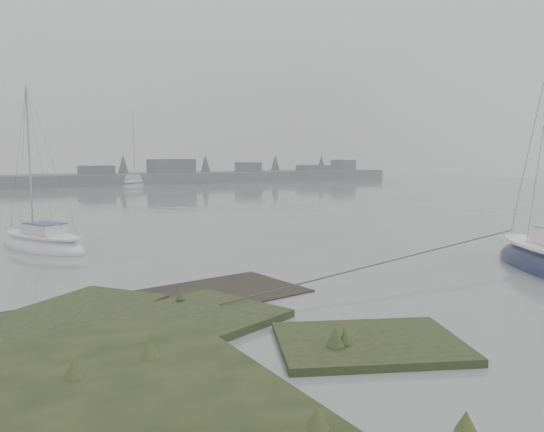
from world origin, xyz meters
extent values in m
plane|color=slate|center=(0.00, 30.00, 0.00)|extent=(160.00, 160.00, 0.00)
cube|color=#4C4F51|center=(26.00, 62.00, 0.60)|extent=(60.00, 8.00, 1.60)
cube|color=#424247|center=(10.00, 61.00, 1.40)|extent=(4.00, 3.00, 2.20)
cube|color=#424247|center=(20.00, 61.00, 1.80)|extent=(6.00, 3.00, 3.00)
cube|color=#424247|center=(32.00, 61.00, 1.55)|extent=(3.00, 3.00, 2.50)
cube|color=#424247|center=(44.00, 61.00, 1.30)|extent=(5.00, 3.00, 2.00)
cube|color=#424247|center=(50.00, 61.00, 1.70)|extent=(3.00, 3.00, 2.80)
cone|color=#384238|center=(14.00, 63.00, 2.20)|extent=(2.00, 2.00, 3.50)
cone|color=#384238|center=(26.00, 63.00, 2.20)|extent=(2.00, 2.00, 3.50)
cone|color=#384238|center=(38.00, 63.00, 2.20)|extent=(2.00, 2.00, 3.50)
cone|color=#384238|center=(47.00, 63.00, 2.20)|extent=(2.00, 2.00, 3.50)
ellipsoid|color=white|center=(-3.18, 14.44, 0.08)|extent=(3.45, 5.13, 1.19)
ellipsoid|color=silver|center=(-3.18, 14.44, 0.56)|extent=(2.90, 4.43, 0.34)
cube|color=silver|center=(-3.09, 14.25, 0.85)|extent=(1.64, 1.96, 0.35)
cube|color=#192248|center=(-3.09, 14.25, 1.05)|extent=(1.52, 1.80, 0.06)
cylinder|color=#939399|center=(-3.43, 15.02, 3.61)|extent=(0.08, 0.08, 5.60)
cylinder|color=#939399|center=(-3.04, 14.12, 1.05)|extent=(0.85, 1.82, 0.06)
ellipsoid|color=#9EA3A7|center=(12.54, 53.79, 0.11)|extent=(4.90, 6.95, 1.62)
ellipsoid|color=silver|center=(12.54, 53.79, 0.76)|extent=(4.13, 5.98, 0.46)
cube|color=silver|center=(12.42, 53.53, 1.16)|extent=(2.29, 2.68, 0.48)
cube|color=silver|center=(12.42, 53.53, 1.43)|extent=(2.12, 2.47, 0.08)
cylinder|color=#939399|center=(12.92, 54.56, 4.90)|extent=(0.10, 0.10, 7.62)
cylinder|color=#939399|center=(12.33, 53.36, 1.43)|extent=(1.25, 2.43, 0.09)
camera|label=1|loc=(-6.29, -7.94, 3.67)|focal=35.00mm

